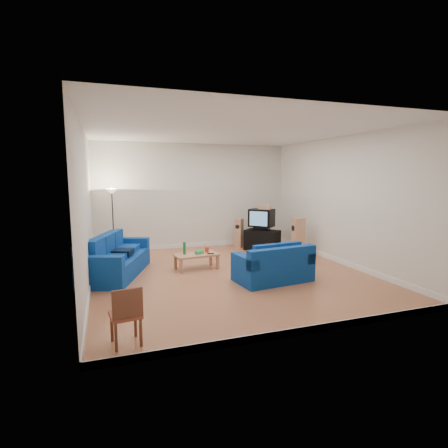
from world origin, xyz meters
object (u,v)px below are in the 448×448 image
object	(u,v)px
tv_stand	(262,240)
television	(262,218)
sofa_loveseat	(274,268)
coffee_table	(197,256)
sofa_three_seat	(114,261)

from	to	relation	value
tv_stand	television	distance (m)	0.67
sofa_loveseat	television	bearing A→B (deg)	63.32
sofa_loveseat	coffee_table	bearing A→B (deg)	124.80
tv_stand	television	bearing A→B (deg)	146.61
tv_stand	television	world-z (taller)	television
sofa_loveseat	coffee_table	distance (m)	1.98
coffee_table	tv_stand	size ratio (longest dim) A/B	1.09
sofa_three_seat	sofa_loveseat	xyz separation A→B (m)	(3.20, -1.61, -0.03)
coffee_table	television	distance (m)	2.91
sofa_three_seat	coffee_table	bearing A→B (deg)	106.94
sofa_loveseat	coffee_table	size ratio (longest dim) A/B	1.54
sofa_three_seat	television	bearing A→B (deg)	128.38
sofa_loveseat	tv_stand	xyz separation A→B (m)	(1.10, 2.94, 0.01)
sofa_three_seat	sofa_loveseat	size ratio (longest dim) A/B	1.47
sofa_loveseat	television	size ratio (longest dim) A/B	1.97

